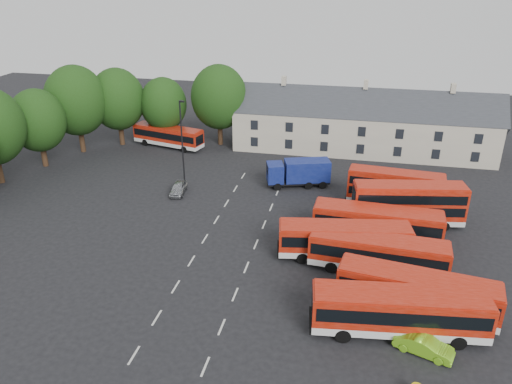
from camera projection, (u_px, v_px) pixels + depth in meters
ground at (198, 249)px, 45.92m from camera, size 140.00×140.00×0.00m
lane_markings at (230, 241)px, 47.23m from camera, size 5.15×33.80×0.01m
treeline at (89, 111)px, 64.29m from camera, size 29.92×32.59×12.01m
terrace_houses at (362, 125)px, 68.39m from camera, size 35.70×7.13×10.06m
bus_row_a at (400, 310)px, 34.61m from camera, size 12.34×4.16×3.42m
bus_row_b at (417, 290)px, 36.89m from camera, size 11.85×4.37×3.27m
bus_row_c at (378, 252)px, 41.83m from camera, size 11.59×3.36×3.24m
bus_row_d at (344, 238)px, 43.89m from camera, size 11.80×4.45×3.26m
bus_row_e at (377, 222)px, 46.61m from camera, size 11.93×3.30×3.34m
bus_dd_south at (409, 202)px, 49.22m from camera, size 11.11×4.25×4.45m
bus_dd_north at (395, 187)px, 53.14m from camera, size 10.06×3.20×4.06m
bus_north at (168, 135)px, 71.06m from camera, size 10.79×4.90×2.98m
box_truck at (299, 172)px, 58.37m from camera, size 7.63×4.34×3.19m
silver_car at (178, 188)px, 56.91m from camera, size 1.98×3.97×1.30m
lime_car at (424, 345)px, 33.42m from camera, size 4.15×2.59×1.29m
lamppost at (182, 140)px, 57.79m from camera, size 0.70×0.40×10.06m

